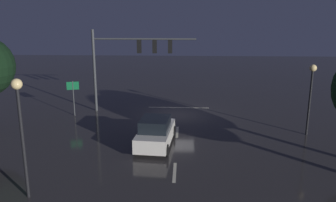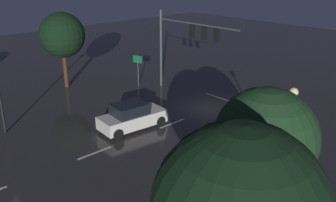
{
  "view_description": "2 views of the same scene",
  "coord_description": "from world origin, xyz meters",
  "px_view_note": "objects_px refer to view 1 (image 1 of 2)",
  "views": [
    {
      "loc": [
        -0.42,
        25.51,
        7.48
      ],
      "look_at": [
        0.67,
        2.61,
        1.75
      ],
      "focal_mm": 36.83,
      "sensor_mm": 36.0,
      "label": 1
    },
    {
      "loc": [
        -16.43,
        19.7,
        10.02
      ],
      "look_at": [
        -0.62,
        4.97,
        2.01
      ],
      "focal_mm": 40.0,
      "sensor_mm": 36.0,
      "label": 2
    }
  ],
  "objects_px": {
    "street_lamp_left_kerb": "(311,86)",
    "traffic_signal_assembly": "(131,54)",
    "route_sign": "(73,91)",
    "car_approaching": "(156,132)",
    "street_lamp_right_kerb": "(20,116)"
  },
  "relations": [
    {
      "from": "street_lamp_left_kerb",
      "to": "traffic_signal_assembly",
      "type": "bearing_deg",
      "value": -22.96
    },
    {
      "from": "street_lamp_left_kerb",
      "to": "route_sign",
      "type": "bearing_deg",
      "value": -12.49
    },
    {
      "from": "car_approaching",
      "to": "street_lamp_right_kerb",
      "type": "distance_m",
      "value": 8.38
    },
    {
      "from": "street_lamp_right_kerb",
      "to": "route_sign",
      "type": "height_order",
      "value": "street_lamp_right_kerb"
    },
    {
      "from": "street_lamp_right_kerb",
      "to": "street_lamp_left_kerb",
      "type": "bearing_deg",
      "value": -149.39
    },
    {
      "from": "street_lamp_right_kerb",
      "to": "route_sign",
      "type": "bearing_deg",
      "value": -81.34
    },
    {
      "from": "car_approaching",
      "to": "route_sign",
      "type": "height_order",
      "value": "route_sign"
    },
    {
      "from": "traffic_signal_assembly",
      "to": "route_sign",
      "type": "relative_size",
      "value": 3.01
    },
    {
      "from": "street_lamp_right_kerb",
      "to": "traffic_signal_assembly",
      "type": "bearing_deg",
      "value": -100.05
    },
    {
      "from": "street_lamp_left_kerb",
      "to": "street_lamp_right_kerb",
      "type": "relative_size",
      "value": 0.89
    },
    {
      "from": "car_approaching",
      "to": "street_lamp_left_kerb",
      "type": "distance_m",
      "value": 10.13
    },
    {
      "from": "traffic_signal_assembly",
      "to": "route_sign",
      "type": "bearing_deg",
      "value": 19.15
    },
    {
      "from": "car_approaching",
      "to": "traffic_signal_assembly",
      "type": "bearing_deg",
      "value": -71.58
    },
    {
      "from": "traffic_signal_assembly",
      "to": "route_sign",
      "type": "height_order",
      "value": "traffic_signal_assembly"
    },
    {
      "from": "car_approaching",
      "to": "street_lamp_left_kerb",
      "type": "height_order",
      "value": "street_lamp_left_kerb"
    }
  ]
}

